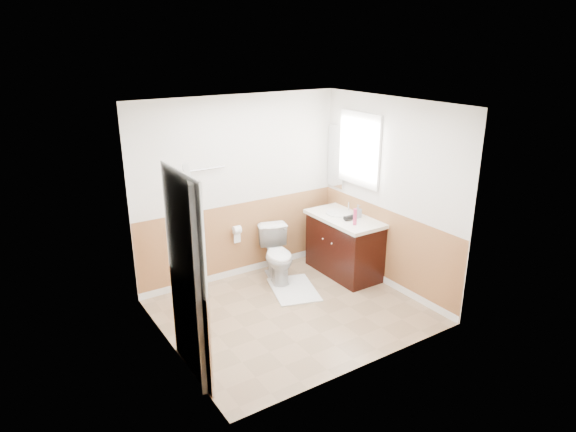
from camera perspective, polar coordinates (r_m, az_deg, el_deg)
floor at (r=6.25m, az=0.48°, el=-10.81°), size 3.00×3.00×0.00m
ceiling at (r=5.44m, az=0.55°, el=12.59°), size 3.00×3.00×0.00m
wall_back at (r=6.80m, az=-5.52°, el=3.11°), size 3.00×0.00×3.00m
wall_front at (r=4.77m, az=9.14°, el=-4.27°), size 3.00×0.00×3.00m
wall_left at (r=5.11m, az=-13.70°, el=-2.94°), size 0.00×3.00×3.00m
wall_right at (r=6.63m, az=11.42°, el=2.39°), size 0.00×3.00×3.00m
wainscot_back at (r=7.03m, az=-5.28°, el=-2.79°), size 3.00×0.00×3.00m
wainscot_front at (r=5.12m, az=8.60°, el=-11.94°), size 3.00×0.00×3.00m
wainscot_left at (r=5.44m, az=-12.95°, el=-10.25°), size 0.00×2.60×2.60m
wainscot_right at (r=6.87m, az=10.94°, el=-3.62°), size 0.00×2.60×2.60m
toilet at (r=6.89m, az=-1.19°, el=-4.43°), size 0.60×0.80×0.73m
bath_mat at (r=6.73m, az=0.66°, el=-8.36°), size 0.76×0.93×0.02m
vanity_cabinet at (r=7.10m, az=6.41°, el=-3.50°), size 0.55×1.10×0.80m
vanity_knob_left at (r=6.79m, az=5.01°, el=-3.15°), size 0.03×0.03×0.03m
vanity_knob_right at (r=6.94m, az=4.00°, el=-2.63°), size 0.03×0.03×0.03m
countertop at (r=6.94m, az=6.47°, el=-0.28°), size 0.60×1.15×0.05m
sink_basin at (r=7.04m, az=5.78°, el=0.34°), size 0.36×0.36×0.02m
faucet at (r=7.13m, az=6.93°, el=1.06°), size 0.02×0.02×0.14m
lotion_bottle at (r=6.61m, az=7.63°, el=-0.10°), size 0.05×0.05×0.22m
soap_dispenser at (r=6.90m, az=7.94°, el=0.56°), size 0.09×0.09×0.18m
hair_dryer_body at (r=6.79m, az=6.98°, el=-0.20°), size 0.14×0.07×0.07m
hair_dryer_handle at (r=6.83m, az=6.41°, el=-0.33°), size 0.03×0.03×0.07m
mirror_panel at (r=7.34m, az=5.48°, el=6.74°), size 0.02×0.35×0.90m
window_frame at (r=6.91m, az=8.13°, el=7.54°), size 0.04×0.80×1.00m
window_glass at (r=6.92m, az=8.23°, el=7.55°), size 0.01×0.70×0.90m
door at (r=4.85m, az=-10.56°, el=-6.95°), size 0.29×0.78×2.04m
door_frame at (r=4.82m, az=-11.40°, el=-7.04°), size 0.02×0.92×2.10m
door_knob at (r=5.17m, az=-11.32°, el=-6.10°), size 0.06×0.06×0.06m
towel_bar at (r=6.44m, az=-9.76°, el=5.22°), size 0.62×0.02×0.02m
tp_holder_bar at (r=6.87m, az=-5.83°, el=-1.57°), size 0.14×0.02×0.02m
tp_roll at (r=6.87m, az=-5.83°, el=-1.57°), size 0.10×0.11×0.11m
tp_sheet at (r=6.91m, az=-5.80°, el=-2.42°), size 0.10×0.01×0.16m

